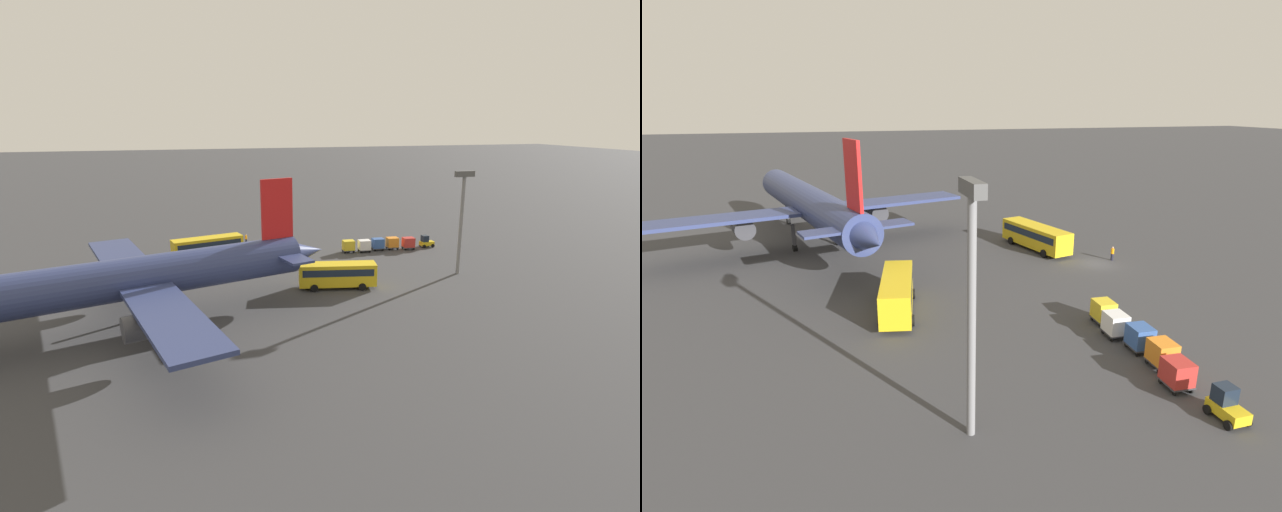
{
  "view_description": "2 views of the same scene",
  "coord_description": "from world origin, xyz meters",
  "views": [
    {
      "loc": [
        11.68,
        85.32,
        21.88
      ],
      "look_at": [
        -5.85,
        23.27,
        4.06
      ],
      "focal_mm": 28.0,
      "sensor_mm": 36.0,
      "label": 1
    },
    {
      "loc": [
        -50.33,
        31.13,
        18.56
      ],
      "look_at": [
        -3.89,
        17.85,
        3.66
      ],
      "focal_mm": 28.0,
      "sensor_mm": 36.0,
      "label": 2
    }
  ],
  "objects": [
    {
      "name": "worker_person",
      "position": [
        0.72,
        -2.63,
        0.87
      ],
      "size": [
        0.38,
        0.38,
        1.74
      ],
      "color": "#1E1E2D",
      "rests_on": "ground"
    },
    {
      "name": "cargo_cart_orange",
      "position": [
        -23.09,
        8.22,
        1.19
      ],
      "size": [
        2.08,
        1.78,
        2.06
      ],
      "rotation": [
        0.0,
        0.0,
        -0.05
      ],
      "color": "#38383D",
      "rests_on": "ground"
    },
    {
      "name": "shuttle_bus_far",
      "position": [
        -7.72,
        25.13,
        2.01
      ],
      "size": [
        10.55,
        4.64,
        3.37
      ],
      "rotation": [
        0.0,
        0.0,
        -0.2
      ],
      "color": "gold",
      "rests_on": "ground"
    },
    {
      "name": "cargo_cart_blue",
      "position": [
        -20.43,
        8.22,
        1.19
      ],
      "size": [
        2.08,
        1.78,
        2.06
      ],
      "rotation": [
        0.0,
        0.0,
        -0.05
      ],
      "color": "#38383D",
      "rests_on": "ground"
    },
    {
      "name": "cargo_cart_yellow",
      "position": [
        -15.11,
        8.19,
        1.19
      ],
      "size": [
        2.08,
        1.78,
        2.06
      ],
      "rotation": [
        0.0,
        0.0,
        -0.05
      ],
      "color": "#38383D",
      "rests_on": "ground"
    },
    {
      "name": "shuttle_bus_near",
      "position": [
        7.9,
        4.37,
        1.91
      ],
      "size": [
        11.7,
        5.49,
        3.18
      ],
      "rotation": [
        0.0,
        0.0,
        0.24
      ],
      "color": "gold",
      "rests_on": "ground"
    },
    {
      "name": "ground_plane",
      "position": [
        0.0,
        0.0,
        0.0
      ],
      "size": [
        600.0,
        600.0,
        0.0
      ],
      "primitive_type": "plane",
      "color": "#38383A"
    },
    {
      "name": "airplane",
      "position": [
        17.6,
        32.51,
        5.68
      ],
      "size": [
        47.36,
        41.33,
        15.13
      ],
      "rotation": [
        0.0,
        0.0,
        0.27
      ],
      "color": "navy",
      "rests_on": "ground"
    },
    {
      "name": "baggage_tug",
      "position": [
        -29.47,
        8.39,
        0.94
      ],
      "size": [
        2.41,
        1.64,
        2.1
      ],
      "rotation": [
        0.0,
        0.0,
        0.01
      ],
      "color": "gold",
      "rests_on": "ground"
    },
    {
      "name": "cargo_cart_white",
      "position": [
        -17.77,
        8.7,
        1.19
      ],
      "size": [
        2.08,
        1.78,
        2.06
      ],
      "rotation": [
        0.0,
        0.0,
        -0.05
      ],
      "color": "#38383D",
      "rests_on": "ground"
    },
    {
      "name": "light_pole",
      "position": [
        -26.58,
        23.8,
        9.32
      ],
      "size": [
        2.8,
        0.7,
        14.86
      ],
      "color": "slate",
      "rests_on": "ground"
    },
    {
      "name": "cargo_cart_red",
      "position": [
        -25.76,
        9.03,
        1.19
      ],
      "size": [
        2.08,
        1.78,
        2.06
      ],
      "rotation": [
        0.0,
        0.0,
        -0.05
      ],
      "color": "#38383D",
      "rests_on": "ground"
    }
  ]
}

